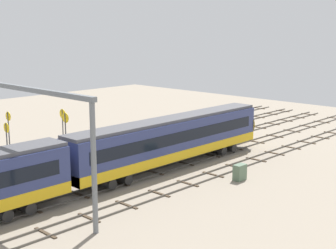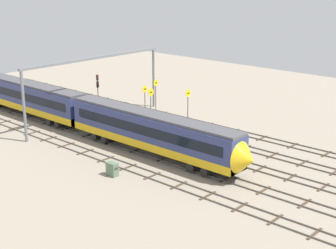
# 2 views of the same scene
# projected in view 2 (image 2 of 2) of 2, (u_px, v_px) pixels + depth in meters

# --- Properties ---
(ground_plane) EXTENTS (102.15, 102.15, 0.00)m
(ground_plane) POSITION_uv_depth(u_px,v_px,m) (150.00, 137.00, 64.41)
(ground_plane) COLOR gray
(track_near_foreground) EXTENTS (86.15, 2.40, 0.16)m
(track_near_foreground) POSITION_uv_depth(u_px,v_px,m) (95.00, 155.00, 57.96)
(track_near_foreground) COLOR #59544C
(track_near_foreground) RESTS_ON ground
(track_with_train) EXTENTS (86.15, 2.40, 0.16)m
(track_with_train) POSITION_uv_depth(u_px,v_px,m) (124.00, 146.00, 61.18)
(track_with_train) COLOR #59544C
(track_with_train) RESTS_ON ground
(track_middle) EXTENTS (86.15, 2.40, 0.16)m
(track_middle) POSITION_uv_depth(u_px,v_px,m) (150.00, 137.00, 64.40)
(track_middle) COLOR #59544C
(track_middle) RESTS_ON ground
(track_second_far) EXTENTS (86.15, 2.40, 0.16)m
(track_second_far) POSITION_uv_depth(u_px,v_px,m) (174.00, 129.00, 67.61)
(track_second_far) COLOR #59544C
(track_second_far) RESTS_ON ground
(track_far_background) EXTENTS (86.15, 2.40, 0.16)m
(track_far_background) POSITION_uv_depth(u_px,v_px,m) (195.00, 122.00, 70.83)
(track_far_background) COLOR #59544C
(track_far_background) RESTS_ON ground
(train) EXTENTS (50.40, 3.24, 4.80)m
(train) POSITION_uv_depth(u_px,v_px,m) (85.00, 114.00, 65.07)
(train) COLOR navy
(train) RESTS_ON ground
(overhead_gantry) EXTENTS (0.40, 23.37, 9.14)m
(overhead_gantry) POSITION_uv_depth(u_px,v_px,m) (95.00, 72.00, 68.89)
(overhead_gantry) COLOR slate
(overhead_gantry) RESTS_ON ground
(speed_sign_near_foreground) EXTENTS (0.14, 1.00, 5.47)m
(speed_sign_near_foreground) POSITION_uv_depth(u_px,v_px,m) (151.00, 102.00, 66.99)
(speed_sign_near_foreground) COLOR #4C4C51
(speed_sign_near_foreground) RESTS_ON ground
(speed_sign_mid_trackside) EXTENTS (0.14, 1.02, 4.98)m
(speed_sign_mid_trackside) POSITION_uv_depth(u_px,v_px,m) (188.00, 102.00, 68.49)
(speed_sign_mid_trackside) COLOR #4C4C51
(speed_sign_mid_trackside) RESTS_ON ground
(speed_sign_far_trackside) EXTENTS (0.14, 0.96, 4.65)m
(speed_sign_far_trackside) POSITION_uv_depth(u_px,v_px,m) (145.00, 96.00, 72.30)
(speed_sign_far_trackside) COLOR #4C4C51
(speed_sign_far_trackside) RESTS_ON ground
(speed_sign_distant_end) EXTENTS (0.14, 0.91, 5.44)m
(speed_sign_distant_end) POSITION_uv_depth(u_px,v_px,m) (156.00, 93.00, 72.48)
(speed_sign_distant_end) COLOR #4C4C51
(speed_sign_distant_end) RESTS_ON ground
(signal_light_trackside_approach) EXTENTS (0.31, 0.32, 4.89)m
(signal_light_trackside_approach) POSITION_uv_depth(u_px,v_px,m) (98.00, 93.00, 73.98)
(signal_light_trackside_approach) COLOR #4C4C51
(signal_light_trackside_approach) RESTS_ON ground
(signal_light_trackside_departure) EXTENTS (0.31, 0.32, 4.55)m
(signal_light_trackside_departure) POSITION_uv_depth(u_px,v_px,m) (98.00, 85.00, 80.29)
(signal_light_trackside_departure) COLOR #4C4C51
(signal_light_trackside_departure) RESTS_ON ground
(relay_cabinet) EXTENTS (1.22, 0.74, 1.43)m
(relay_cabinet) POSITION_uv_depth(u_px,v_px,m) (112.00, 169.00, 52.16)
(relay_cabinet) COLOR #597259
(relay_cabinet) RESTS_ON ground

